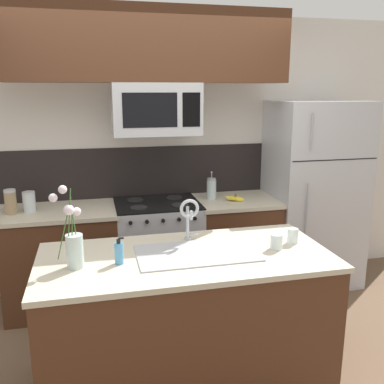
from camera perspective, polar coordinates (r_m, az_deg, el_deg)
ground_plane at (r=3.46m, az=-1.94°, el=-20.25°), size 10.00×10.00×0.00m
rear_partition at (r=4.24m, az=-1.53°, el=5.07°), size 5.20×0.10×2.60m
splash_band at (r=4.16m, az=-5.42°, el=2.75°), size 3.42×0.01×0.48m
back_counter_left at (r=4.01m, az=-16.86°, el=-8.53°), size 0.98×0.65×0.91m
back_counter_right at (r=4.21m, az=5.73°, el=-6.92°), size 0.78×0.65×0.91m
stove_range at (r=4.04m, az=-4.55°, el=-7.73°), size 0.76×0.64×0.93m
microwave at (r=3.74m, az=-4.88°, el=10.97°), size 0.74×0.40×0.44m
upper_cabinet_band at (r=3.71m, az=-6.62°, el=18.91°), size 2.46×0.34×0.60m
refrigerator at (r=4.42m, az=15.76°, el=-0.24°), size 0.87×0.74×1.82m
storage_jar_tall at (r=3.86m, az=-23.03°, el=-1.21°), size 0.10×0.10×0.21m
storage_jar_medium at (r=3.88m, az=-20.89°, el=-1.20°), size 0.11×0.11×0.17m
banana_bunch at (r=4.00m, az=5.82°, el=-0.87°), size 0.19×0.12×0.08m
french_press at (r=4.04m, az=2.62°, el=0.44°), size 0.09×0.09×0.27m
island_counter at (r=2.93m, az=-0.80°, el=-16.60°), size 1.84×0.86×0.91m
kitchen_sink at (r=2.77m, az=0.63°, el=-9.52°), size 0.76×0.44×0.16m
sink_faucet at (r=2.88m, az=-0.39°, el=-2.97°), size 0.14×0.14×0.31m
dish_soap_bottle at (r=2.60m, az=-9.72°, el=-8.01°), size 0.06×0.05×0.16m
drinking_glass at (r=2.85m, az=11.18°, el=-6.52°), size 0.08×0.08×0.10m
spare_glass at (r=2.98m, az=13.28°, el=-5.72°), size 0.07×0.07×0.10m
flower_vase at (r=2.58m, az=-15.54°, el=-6.74°), size 0.17×0.10×0.50m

